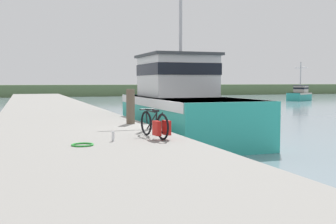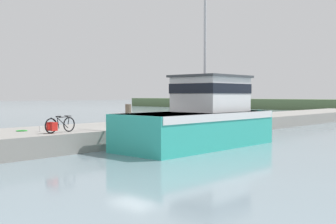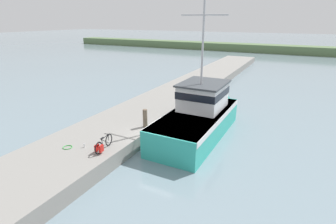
% 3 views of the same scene
% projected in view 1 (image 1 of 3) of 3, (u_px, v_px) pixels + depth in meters
% --- Properties ---
extents(ground_plane, '(320.00, 320.00, 0.00)m').
position_uv_depth(ground_plane, '(182.00, 150.00, 15.08)').
color(ground_plane, gray).
extents(dock_pier, '(5.28, 80.00, 0.94)m').
position_uv_depth(dock_pier, '(75.00, 142.00, 13.81)').
color(dock_pier, gray).
rests_on(dock_pier, ground_plane).
extents(far_shoreline, '(180.00, 5.00, 1.89)m').
position_uv_depth(far_shoreline, '(221.00, 90.00, 79.05)').
color(far_shoreline, '#567047').
rests_on(far_shoreline, ground_plane).
extents(fishing_boat_main, '(3.63, 10.67, 9.68)m').
position_uv_depth(fishing_boat_main, '(181.00, 104.00, 18.58)').
color(fishing_boat_main, teal).
rests_on(fishing_boat_main, ground_plane).
extents(boat_blue_far, '(4.78, 3.70, 4.97)m').
position_uv_depth(boat_blue_far, '(300.00, 94.00, 54.15)').
color(boat_blue_far, teal).
rests_on(boat_blue_far, ground_plane).
extents(bicycle_touring, '(0.56, 1.74, 0.77)m').
position_uv_depth(bicycle_touring, '(156.00, 125.00, 11.26)').
color(bicycle_touring, black).
rests_on(bicycle_touring, dock_pier).
extents(mooring_post, '(0.31, 0.31, 1.25)m').
position_uv_depth(mooring_post, '(131.00, 106.00, 15.16)').
color(mooring_post, brown).
rests_on(mooring_post, dock_pier).
extents(hose_coil, '(0.53, 0.53, 0.04)m').
position_uv_depth(hose_coil, '(82.00, 145.00, 10.01)').
color(hose_coil, green).
rests_on(hose_coil, dock_pier).
extents(water_bottle_on_curb, '(0.07, 0.07, 0.26)m').
position_uv_depth(water_bottle_on_curb, '(113.00, 136.00, 10.73)').
color(water_bottle_on_curb, silver).
rests_on(water_bottle_on_curb, dock_pier).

